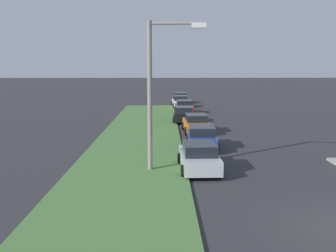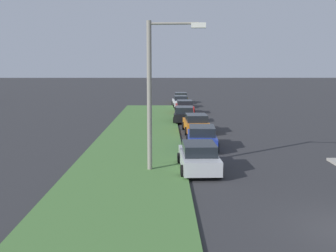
{
  "view_description": "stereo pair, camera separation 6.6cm",
  "coord_description": "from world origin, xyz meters",
  "px_view_note": "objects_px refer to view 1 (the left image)",
  "views": [
    {
      "loc": [
        -12.63,
        6.32,
        5.42
      ],
      "look_at": [
        14.98,
        6.09,
        1.22
      ],
      "focal_mm": 43.72,
      "sensor_mm": 36.0,
      "label": 1
    },
    {
      "loc": [
        -12.63,
        6.26,
        5.42
      ],
      "look_at": [
        14.98,
        6.09,
        1.22
      ],
      "focal_mm": 43.72,
      "sensor_mm": 36.0,
      "label": 2
    }
  ],
  "objects_px": {
    "parked_car_silver": "(199,157)",
    "parked_car_red": "(184,107)",
    "parked_car_orange": "(196,123)",
    "streetlight": "(157,85)",
    "parked_car_blue": "(202,137)",
    "parked_car_black": "(184,114)",
    "parked_car_white": "(180,102)",
    "parked_car_yellow": "(180,98)"
  },
  "relations": [
    {
      "from": "parked_car_black",
      "to": "parked_car_orange",
      "type": "bearing_deg",
      "value": -170.79
    },
    {
      "from": "parked_car_blue",
      "to": "parked_car_orange",
      "type": "bearing_deg",
      "value": 1.84
    },
    {
      "from": "parked_car_yellow",
      "to": "streetlight",
      "type": "relative_size",
      "value": 0.57
    },
    {
      "from": "parked_car_blue",
      "to": "parked_car_yellow",
      "type": "xyz_separation_m",
      "value": [
        31.22,
        0.21,
        0.0
      ]
    },
    {
      "from": "parked_car_red",
      "to": "streetlight",
      "type": "relative_size",
      "value": 0.58
    },
    {
      "from": "parked_car_orange",
      "to": "parked_car_red",
      "type": "distance_m",
      "value": 12.67
    },
    {
      "from": "parked_car_blue",
      "to": "parked_car_white",
      "type": "height_order",
      "value": "same"
    },
    {
      "from": "parked_car_silver",
      "to": "parked_car_yellow",
      "type": "bearing_deg",
      "value": -2.27
    },
    {
      "from": "parked_car_silver",
      "to": "parked_car_white",
      "type": "distance_m",
      "value": 31.14
    },
    {
      "from": "parked_car_black",
      "to": "parked_car_white",
      "type": "xyz_separation_m",
      "value": [
        13.32,
        -0.13,
        0.0
      ]
    },
    {
      "from": "parked_car_silver",
      "to": "parked_car_orange",
      "type": "bearing_deg",
      "value": -5.19
    },
    {
      "from": "parked_car_black",
      "to": "parked_car_red",
      "type": "height_order",
      "value": "same"
    },
    {
      "from": "parked_car_blue",
      "to": "parked_car_black",
      "type": "distance_m",
      "value": 12.2
    },
    {
      "from": "parked_car_orange",
      "to": "parked_car_white",
      "type": "relative_size",
      "value": 1.0
    },
    {
      "from": "parked_car_orange",
      "to": "parked_car_yellow",
      "type": "height_order",
      "value": "same"
    },
    {
      "from": "parked_car_black",
      "to": "parked_car_blue",
      "type": "bearing_deg",
      "value": -174.68
    },
    {
      "from": "parked_car_white",
      "to": "streetlight",
      "type": "distance_m",
      "value": 31.57
    },
    {
      "from": "parked_car_silver",
      "to": "parked_car_yellow",
      "type": "xyz_separation_m",
      "value": [
        36.86,
        -0.44,
        0.0
      ]
    },
    {
      "from": "parked_car_silver",
      "to": "streetlight",
      "type": "xyz_separation_m",
      "value": [
        -0.13,
        2.15,
        3.67
      ]
    },
    {
      "from": "parked_car_silver",
      "to": "parked_car_yellow",
      "type": "distance_m",
      "value": 36.86
    },
    {
      "from": "parked_car_blue",
      "to": "streetlight",
      "type": "xyz_separation_m",
      "value": [
        -5.77,
        2.79,
        3.67
      ]
    },
    {
      "from": "parked_car_silver",
      "to": "parked_car_black",
      "type": "distance_m",
      "value": 17.82
    },
    {
      "from": "parked_car_blue",
      "to": "parked_car_red",
      "type": "distance_m",
      "value": 18.94
    },
    {
      "from": "parked_car_silver",
      "to": "parked_car_red",
      "type": "height_order",
      "value": "same"
    },
    {
      "from": "parked_car_black",
      "to": "streetlight",
      "type": "distance_m",
      "value": 18.45
    },
    {
      "from": "parked_car_black",
      "to": "parked_car_yellow",
      "type": "bearing_deg",
      "value": 1.44
    },
    {
      "from": "parked_car_orange",
      "to": "streetlight",
      "type": "height_order",
      "value": "streetlight"
    },
    {
      "from": "parked_car_red",
      "to": "parked_car_black",
      "type": "bearing_deg",
      "value": 175.78
    },
    {
      "from": "parked_car_black",
      "to": "parked_car_silver",
      "type": "bearing_deg",
      "value": -177.62
    },
    {
      "from": "parked_car_orange",
      "to": "streetlight",
      "type": "bearing_deg",
      "value": 164.35
    },
    {
      "from": "parked_car_silver",
      "to": "parked_car_red",
      "type": "relative_size",
      "value": 1.0
    },
    {
      "from": "parked_car_silver",
      "to": "parked_car_orange",
      "type": "height_order",
      "value": "same"
    },
    {
      "from": "parked_car_blue",
      "to": "parked_car_white",
      "type": "distance_m",
      "value": 25.51
    },
    {
      "from": "parked_car_silver",
      "to": "streetlight",
      "type": "height_order",
      "value": "streetlight"
    },
    {
      "from": "parked_car_blue",
      "to": "parked_car_yellow",
      "type": "relative_size",
      "value": 1.02
    },
    {
      "from": "parked_car_red",
      "to": "parked_car_white",
      "type": "height_order",
      "value": "same"
    },
    {
      "from": "parked_car_blue",
      "to": "parked_car_red",
      "type": "bearing_deg",
      "value": 3.48
    },
    {
      "from": "parked_car_white",
      "to": "parked_car_yellow",
      "type": "bearing_deg",
      "value": -5.37
    },
    {
      "from": "parked_car_blue",
      "to": "streetlight",
      "type": "height_order",
      "value": "streetlight"
    },
    {
      "from": "parked_car_silver",
      "to": "parked_car_black",
      "type": "relative_size",
      "value": 0.99
    },
    {
      "from": "parked_car_blue",
      "to": "parked_car_black",
      "type": "height_order",
      "value": "same"
    },
    {
      "from": "parked_car_orange",
      "to": "parked_car_black",
      "type": "distance_m",
      "value": 5.95
    }
  ]
}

